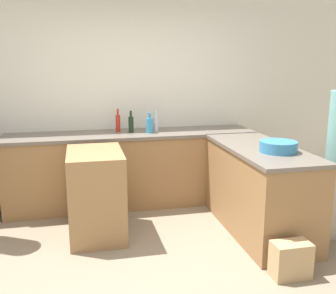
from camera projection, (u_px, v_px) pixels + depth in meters
The scene contains 11 objects.
ground_plane at pixel (158, 268), 3.51m from camera, with size 14.00×14.00×0.00m, color gray.
wall_back at pixel (127, 96), 5.17m from camera, with size 8.00×0.06×2.70m.
counter_back at pixel (132, 168), 5.02m from camera, with size 3.12×0.67×0.93m.
counter_peninsula at pixel (259, 189), 4.21m from camera, with size 0.69×1.63×0.93m.
island_table at pixel (96, 193), 4.11m from camera, with size 0.56×0.83×0.90m.
mixing_bowl at pixel (278, 147), 3.87m from camera, with size 0.37×0.37×0.11m.
wine_bottle_dark at pixel (131, 124), 4.92m from camera, with size 0.06×0.06×0.27m.
hot_sauce_bottle at pixel (118, 123), 4.96m from camera, with size 0.06×0.06×0.29m.
dish_soap_bottle at pixel (150, 125), 4.89m from camera, with size 0.08×0.08×0.25m.
vinegar_bottle_clear at pixel (156, 123), 4.99m from camera, with size 0.07×0.07×0.28m.
paper_bag at pixel (291, 260), 3.33m from camera, with size 0.33×0.19×0.31m.
Camera 1 is at (-0.62, -3.14, 1.81)m, focal length 42.00 mm.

